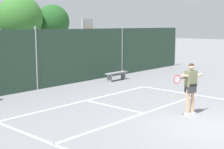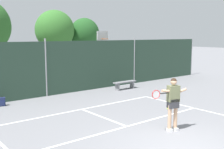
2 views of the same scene
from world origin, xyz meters
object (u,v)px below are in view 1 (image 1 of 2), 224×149
Objects in this scene: tennis_player at (190,84)px; tennis_ball at (173,97)px; courtside_bench at (117,74)px; basketball_hoop at (87,39)px.

tennis_ball is at bearing 43.01° from tennis_player.
courtside_bench is at bearing 61.01° from tennis_player.
tennis_ball is at bearing -104.83° from basketball_hoop.
tennis_player reaches higher than courtside_bench.
basketball_hoop is 10.32m from tennis_player.
courtside_bench is at bearing 71.11° from tennis_ball.
tennis_player is at bearing -136.99° from tennis_ball.
tennis_player is at bearing -113.25° from basketball_hoop.
tennis_ball is (-1.98, -7.49, -2.28)m from basketball_hoop.
tennis_ball is (2.06, 1.93, -1.08)m from tennis_player.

